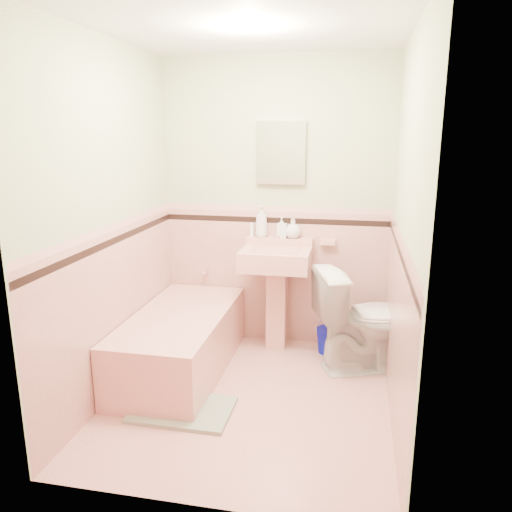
% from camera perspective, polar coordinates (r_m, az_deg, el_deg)
% --- Properties ---
extents(floor, '(2.20, 2.20, 0.00)m').
position_cam_1_polar(floor, '(3.74, -0.79, -15.97)').
color(floor, '#DD9A90').
rests_on(floor, ground).
extents(ceiling, '(2.20, 2.20, 0.00)m').
position_cam_1_polar(ceiling, '(3.30, -0.95, 25.01)').
color(ceiling, white).
rests_on(ceiling, ground).
extents(wall_back, '(2.50, 0.00, 2.50)m').
position_cam_1_polar(wall_back, '(4.37, 2.21, 5.84)').
color(wall_back, '#F4E2C7').
rests_on(wall_back, ground).
extents(wall_front, '(2.50, 0.00, 2.50)m').
position_cam_1_polar(wall_front, '(2.26, -6.76, -1.96)').
color(wall_front, '#F4E2C7').
rests_on(wall_front, ground).
extents(wall_left, '(0.00, 2.50, 2.50)m').
position_cam_1_polar(wall_left, '(3.64, -16.46, 3.64)').
color(wall_left, '#F4E2C7').
rests_on(wall_left, ground).
extents(wall_right, '(0.00, 2.50, 2.50)m').
position_cam_1_polar(wall_right, '(3.24, 16.70, 2.40)').
color(wall_right, '#F4E2C7').
rests_on(wall_right, ground).
extents(wainscot_back, '(2.00, 0.00, 2.00)m').
position_cam_1_polar(wainscot_back, '(4.49, 2.11, -2.42)').
color(wainscot_back, '#DF9F95').
rests_on(wainscot_back, ground).
extents(wainscot_front, '(2.00, 0.00, 2.00)m').
position_cam_1_polar(wainscot_front, '(2.53, -6.24, -16.18)').
color(wainscot_front, '#DF9F95').
rests_on(wainscot_front, ground).
extents(wainscot_left, '(0.00, 2.20, 2.20)m').
position_cam_1_polar(wainscot_left, '(3.80, -15.62, -6.04)').
color(wainscot_left, '#DF9F95').
rests_on(wainscot_left, ground).
extents(wainscot_right, '(0.00, 2.20, 2.20)m').
position_cam_1_polar(wainscot_right, '(3.42, 15.74, -8.30)').
color(wainscot_right, '#DF9F95').
rests_on(wainscot_right, ground).
extents(accent_back, '(2.00, 0.00, 2.00)m').
position_cam_1_polar(accent_back, '(4.37, 2.16, 4.12)').
color(accent_back, black).
rests_on(accent_back, ground).
extents(accent_front, '(2.00, 0.00, 2.00)m').
position_cam_1_polar(accent_front, '(2.32, -6.53, -4.92)').
color(accent_front, black).
rests_on(accent_front, ground).
extents(accent_left, '(0.00, 2.20, 2.20)m').
position_cam_1_polar(accent_left, '(3.66, -16.07, 1.63)').
color(accent_left, black).
rests_on(accent_left, ground).
extents(accent_right, '(0.00, 2.20, 2.20)m').
position_cam_1_polar(accent_right, '(3.27, 16.23, 0.18)').
color(accent_right, black).
rests_on(accent_right, ground).
extents(cap_back, '(2.00, 0.00, 2.00)m').
position_cam_1_polar(cap_back, '(4.35, 2.17, 5.41)').
color(cap_back, '#DD9D9A').
rests_on(cap_back, ground).
extents(cap_front, '(2.00, 0.00, 2.00)m').
position_cam_1_polar(cap_front, '(2.29, -6.60, -2.56)').
color(cap_front, '#DD9D9A').
rests_on(cap_front, ground).
extents(cap_left, '(0.00, 2.20, 2.20)m').
position_cam_1_polar(cap_left, '(3.64, -16.17, 3.17)').
color(cap_left, '#DD9D9A').
rests_on(cap_left, ground).
extents(cap_right, '(0.00, 2.20, 2.20)m').
position_cam_1_polar(cap_right, '(3.25, 16.35, 1.90)').
color(cap_right, '#DD9D9A').
rests_on(cap_right, ground).
extents(bathtub, '(0.70, 1.50, 0.45)m').
position_cam_1_polar(bathtub, '(4.08, -8.61, -9.91)').
color(bathtub, '#D79288').
rests_on(bathtub, floor).
extents(tub_faucet, '(0.04, 0.12, 0.04)m').
position_cam_1_polar(tub_faucet, '(4.59, -5.75, -1.74)').
color(tub_faucet, silver).
rests_on(tub_faucet, wall_back).
extents(sink, '(0.58, 0.48, 0.91)m').
position_cam_1_polar(sink, '(4.31, 2.26, -5.11)').
color(sink, '#D79288').
rests_on(sink, floor).
extents(sink_faucet, '(0.02, 0.02, 0.10)m').
position_cam_1_polar(sink_faucet, '(4.31, 2.62, 1.68)').
color(sink_faucet, silver).
rests_on(sink_faucet, sink).
extents(medicine_cabinet, '(0.42, 0.04, 0.52)m').
position_cam_1_polar(medicine_cabinet, '(4.29, 2.88, 11.72)').
color(medicine_cabinet, white).
rests_on(medicine_cabinet, wall_back).
extents(soap_dish, '(0.13, 0.08, 0.04)m').
position_cam_1_polar(soap_dish, '(4.33, 8.24, 1.60)').
color(soap_dish, '#D79288').
rests_on(soap_dish, wall_back).
extents(soap_bottle_left, '(0.12, 0.12, 0.27)m').
position_cam_1_polar(soap_bottle_left, '(4.35, 0.63, 4.00)').
color(soap_bottle_left, '#B2B2B2').
rests_on(soap_bottle_left, sink).
extents(soap_bottle_mid, '(0.09, 0.09, 0.18)m').
position_cam_1_polar(soap_bottle_mid, '(4.33, 2.96, 3.31)').
color(soap_bottle_mid, '#B2B2B2').
rests_on(soap_bottle_mid, sink).
extents(soap_bottle_right, '(0.18, 0.18, 0.17)m').
position_cam_1_polar(soap_bottle_right, '(4.32, 4.26, 3.19)').
color(soap_bottle_right, '#B2B2B2').
rests_on(soap_bottle_right, sink).
extents(tube, '(0.04, 0.04, 0.12)m').
position_cam_1_polar(tube, '(4.38, -0.50, 3.04)').
color(tube, white).
rests_on(tube, sink).
extents(toilet, '(0.94, 0.73, 0.84)m').
position_cam_1_polar(toilet, '(4.09, 12.68, -7.09)').
color(toilet, white).
rests_on(toilet, floor).
extents(bucket, '(0.25, 0.25, 0.22)m').
position_cam_1_polar(bucket, '(4.43, 8.34, -9.58)').
color(bucket, '#050CA7').
rests_on(bucket, floor).
extents(bath_mat, '(0.68, 0.46, 0.03)m').
position_cam_1_polar(bath_mat, '(3.61, -8.43, -17.05)').
color(bath_mat, gray).
rests_on(bath_mat, floor).
extents(shoe, '(0.16, 0.08, 0.06)m').
position_cam_1_polar(shoe, '(3.69, -10.74, -15.69)').
color(shoe, '#BF1E59').
rests_on(shoe, bath_mat).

